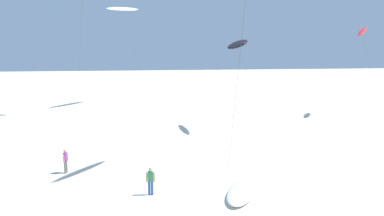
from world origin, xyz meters
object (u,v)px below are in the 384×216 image
at_px(grounded_kite_1, 242,191).
at_px(person_near_right, 151,180).
at_px(flying_kite_3, 123,9).
at_px(flying_kite_2, 362,32).
at_px(flying_kite_5, 237,44).
at_px(person_mid_field, 65,160).

bearing_deg(grounded_kite_1, person_near_right, 171.40).
distance_m(flying_kite_3, person_near_right, 39.86).
distance_m(flying_kite_2, flying_kite_3, 32.45).
xyz_separation_m(flying_kite_5, person_near_right, (-9.79, -17.21, -7.80)).
distance_m(flying_kite_3, flying_kite_5, 23.95).
height_order(flying_kite_3, flying_kite_5, flying_kite_3).
distance_m(grounded_kite_1, person_near_right, 5.27).
bearing_deg(grounded_kite_1, person_mid_field, 151.67).
bearing_deg(grounded_kite_1, flying_kite_3, 99.95).
height_order(person_near_right, person_mid_field, person_mid_field).
relative_size(flying_kite_5, person_mid_field, 5.71).
xyz_separation_m(flying_kite_3, person_mid_field, (-3.83, -32.70, -13.06)).
bearing_deg(flying_kite_3, flying_kite_5, -60.89).
bearing_deg(flying_kite_5, flying_kite_3, 119.11).
height_order(flying_kite_3, person_mid_field, flying_kite_3).
distance_m(flying_kite_5, person_near_right, 21.28).
height_order(flying_kite_2, flying_kite_3, flying_kite_3).
xyz_separation_m(flying_kite_5, grounded_kite_1, (-4.62, -17.99, -8.49)).
bearing_deg(grounded_kite_1, flying_kite_5, 75.58).
distance_m(flying_kite_2, flying_kite_5, 18.49).
xyz_separation_m(flying_kite_2, grounded_kite_1, (-22.07, -23.91, -10.13)).
bearing_deg(person_mid_field, flying_kite_3, 83.32).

